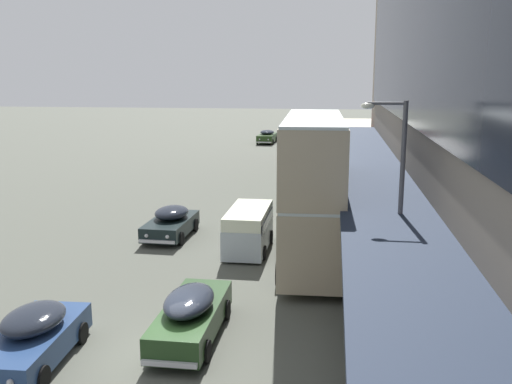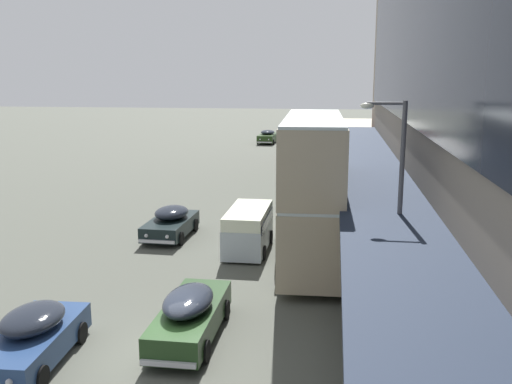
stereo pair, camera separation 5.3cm
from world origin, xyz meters
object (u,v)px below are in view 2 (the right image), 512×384
(sedan_lead_near, at_px, (329,133))
(vw_van, at_px, (249,227))
(sedan_lead_mid, at_px, (171,222))
(street_lamp, at_px, (395,190))
(sedan_second_near, at_px, (32,337))
(transit_bus_kerbside_rear, at_px, (313,185))
(pedestrian_at_kerb, at_px, (378,234))
(sedan_trailing_near, at_px, (267,137))
(transit_bus_kerbside_front, at_px, (321,165))
(sedan_far_back, at_px, (302,140))
(sedan_trailing_mid, at_px, (301,132))
(sedan_oncoming_front, at_px, (190,314))
(transit_bus_kerbside_far, at_px, (332,139))

(sedan_lead_near, relative_size, vw_van, 1.02)
(sedan_lead_mid, bearing_deg, vw_van, -21.17)
(vw_van, xyz_separation_m, street_lamp, (5.83, -6.18, 3.12))
(sedan_second_near, distance_m, street_lamp, 11.96)
(sedan_second_near, bearing_deg, transit_bus_kerbside_rear, 53.16)
(sedan_lead_near, distance_m, pedestrian_at_kerb, 48.50)
(sedan_trailing_near, bearing_deg, street_lamp, -78.32)
(transit_bus_kerbside_front, relative_size, sedan_lead_mid, 2.61)
(transit_bus_kerbside_rear, relative_size, sedan_far_back, 1.96)
(sedan_trailing_mid, bearing_deg, vw_van, -89.46)
(transit_bus_kerbside_front, distance_m, sedan_second_near, 26.23)
(transit_bus_kerbside_rear, distance_m, vw_van, 3.95)
(sedan_lead_near, relative_size, sedan_second_near, 1.03)
(sedan_trailing_near, height_order, vw_van, vw_van)
(sedan_trailing_mid, height_order, pedestrian_at_kerb, pedestrian_at_kerb)
(sedan_far_back, relative_size, sedan_trailing_mid, 1.07)
(transit_bus_kerbside_front, relative_size, vw_van, 2.51)
(sedan_trailing_near, height_order, sedan_oncoming_front, sedan_oncoming_front)
(sedan_lead_mid, relative_size, vw_van, 0.96)
(transit_bus_kerbside_rear, xyz_separation_m, sedan_trailing_mid, (-3.37, 48.22, -2.59))
(sedan_lead_mid, relative_size, pedestrian_at_kerb, 2.36)
(sedan_lead_near, bearing_deg, transit_bus_kerbside_front, -90.19)
(sedan_lead_mid, bearing_deg, street_lamp, -37.97)
(sedan_oncoming_front, bearing_deg, street_lamp, 25.38)
(transit_bus_kerbside_front, bearing_deg, sedan_oncoming_front, -98.32)
(transit_bus_kerbside_rear, xyz_separation_m, sedan_lead_mid, (-7.09, 2.96, -2.63))
(sedan_trailing_mid, bearing_deg, transit_bus_kerbside_far, -77.09)
(sedan_lead_near, height_order, pedestrian_at_kerb, pedestrian_at_kerb)
(street_lamp, bearing_deg, sedan_oncoming_front, -154.62)
(sedan_lead_mid, distance_m, pedestrian_at_kerb, 10.25)
(transit_bus_kerbside_rear, bearing_deg, transit_bus_kerbside_front, 89.96)
(vw_van, bearing_deg, sedan_far_back, 89.76)
(sedan_second_near, relative_size, pedestrian_at_kerb, 2.42)
(transit_bus_kerbside_front, xyz_separation_m, pedestrian_at_kerb, (2.84, -14.74, -0.68))
(sedan_lead_near, bearing_deg, vw_van, -93.67)
(transit_bus_kerbside_far, bearing_deg, pedestrian_at_kerb, -85.83)
(sedan_far_back, height_order, sedan_lead_mid, same)
(sedan_far_back, distance_m, sedan_lead_near, 9.49)
(sedan_trailing_near, distance_m, pedestrian_at_kerb, 43.31)
(transit_bus_kerbside_far, xyz_separation_m, sedan_trailing_near, (-7.60, 12.10, -1.19))
(sedan_lead_mid, bearing_deg, sedan_lead_near, 81.08)
(transit_bus_kerbside_front, xyz_separation_m, transit_bus_kerbside_far, (0.65, 15.35, 0.10))
(sedan_trailing_mid, xyz_separation_m, sedan_lead_mid, (-3.72, -45.26, -0.03))
(transit_bus_kerbside_rear, height_order, sedan_trailing_near, transit_bus_kerbside_rear)
(vw_van, bearing_deg, sedan_lead_near, 86.33)
(transit_bus_kerbside_rear, bearing_deg, sedan_oncoming_front, -113.30)
(sedan_lead_mid, bearing_deg, transit_bus_kerbside_far, 74.34)
(sedan_trailing_mid, relative_size, pedestrian_at_kerb, 2.48)
(transit_bus_kerbside_rear, xyz_separation_m, street_lamp, (2.90, -4.84, 0.84))
(sedan_far_back, bearing_deg, sedan_trailing_near, 146.07)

